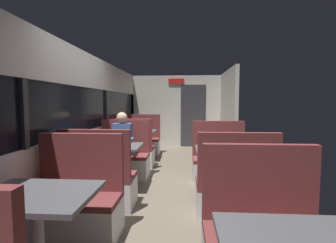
{
  "coord_description": "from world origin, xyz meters",
  "views": [
    {
      "loc": [
        0.26,
        -3.91,
        1.45
      ],
      "look_at": [
        -0.1,
        1.62,
        1.01
      ],
      "focal_mm": 26.57,
      "sensor_mm": 36.0,
      "label": 1
    }
  ],
  "objects_px": {
    "dining_table_far_window": "(138,135)",
    "bench_far_window_facing_entry": "(142,142)",
    "dining_table_mid_window": "(113,151)",
    "coffee_cup_secondary": "(134,128)",
    "coffee_cup_primary": "(225,144)",
    "bench_mid_window_facing_end": "(99,184)",
    "seated_passenger": "(123,150)",
    "bench_mid_window_facing_entry": "(124,160)",
    "bench_near_window_facing_entry": "(76,206)",
    "bench_rear_aisle_facing_entry": "(219,164)",
    "dining_table_near_window": "(36,205)",
    "bench_far_window_facing_end": "(132,153)",
    "bench_rear_aisle_facing_end": "(235,192)",
    "dining_table_rear_aisle": "(226,156)"
  },
  "relations": [
    {
      "from": "seated_passenger",
      "to": "coffee_cup_primary",
      "type": "relative_size",
      "value": 14.0
    },
    {
      "from": "bench_mid_window_facing_entry",
      "to": "bench_near_window_facing_entry",
      "type": "bearing_deg",
      "value": -90.0
    },
    {
      "from": "dining_table_rear_aisle",
      "to": "bench_rear_aisle_facing_entry",
      "type": "distance_m",
      "value": 0.77
    },
    {
      "from": "dining_table_near_window",
      "to": "bench_rear_aisle_facing_end",
      "type": "height_order",
      "value": "bench_rear_aisle_facing_end"
    },
    {
      "from": "bench_rear_aisle_facing_entry",
      "to": "bench_mid_window_facing_entry",
      "type": "bearing_deg",
      "value": 173.62
    },
    {
      "from": "bench_mid_window_facing_end",
      "to": "seated_passenger",
      "type": "distance_m",
      "value": 1.34
    },
    {
      "from": "bench_near_window_facing_entry",
      "to": "seated_passenger",
      "type": "distance_m",
      "value": 2.07
    },
    {
      "from": "dining_table_rear_aisle",
      "to": "dining_table_near_window",
      "type": "bearing_deg",
      "value": -132.85
    },
    {
      "from": "bench_rear_aisle_facing_end",
      "to": "coffee_cup_primary",
      "type": "relative_size",
      "value": 12.22
    },
    {
      "from": "bench_mid_window_facing_entry",
      "to": "dining_table_far_window",
      "type": "height_order",
      "value": "bench_mid_window_facing_entry"
    },
    {
      "from": "dining_table_near_window",
      "to": "dining_table_mid_window",
      "type": "bearing_deg",
      "value": 90.0
    },
    {
      "from": "bench_far_window_facing_end",
      "to": "dining_table_near_window",
      "type": "bearing_deg",
      "value": -90.0
    },
    {
      "from": "seated_passenger",
      "to": "bench_mid_window_facing_end",
      "type": "bearing_deg",
      "value": -90.0
    },
    {
      "from": "dining_table_mid_window",
      "to": "coffee_cup_primary",
      "type": "height_order",
      "value": "coffee_cup_primary"
    },
    {
      "from": "bench_mid_window_facing_end",
      "to": "dining_table_far_window",
      "type": "distance_m",
      "value": 2.85
    },
    {
      "from": "bench_near_window_facing_entry",
      "to": "bench_mid_window_facing_end",
      "type": "relative_size",
      "value": 1.0
    },
    {
      "from": "bench_far_window_facing_end",
      "to": "bench_rear_aisle_facing_end",
      "type": "xyz_separation_m",
      "value": [
        1.79,
        -2.33,
        0.0
      ]
    },
    {
      "from": "bench_near_window_facing_entry",
      "to": "bench_far_window_facing_entry",
      "type": "xyz_separation_m",
      "value": [
        0.0,
        4.26,
        0.0
      ]
    },
    {
      "from": "dining_table_mid_window",
      "to": "coffee_cup_secondary",
      "type": "bearing_deg",
      "value": 93.06
    },
    {
      "from": "bench_near_window_facing_entry",
      "to": "bench_mid_window_facing_end",
      "type": "bearing_deg",
      "value": 90.0
    },
    {
      "from": "bench_near_window_facing_entry",
      "to": "coffee_cup_primary",
      "type": "relative_size",
      "value": 12.22
    },
    {
      "from": "seated_passenger",
      "to": "coffee_cup_primary",
      "type": "bearing_deg",
      "value": -20.73
    },
    {
      "from": "bench_rear_aisle_facing_entry",
      "to": "bench_near_window_facing_entry",
      "type": "bearing_deg",
      "value": -132.85
    },
    {
      "from": "bench_far_window_facing_end",
      "to": "coffee_cup_primary",
      "type": "xyz_separation_m",
      "value": [
        1.8,
        -1.48,
        0.46
      ]
    },
    {
      "from": "bench_far_window_facing_end",
      "to": "bench_far_window_facing_entry",
      "type": "xyz_separation_m",
      "value": [
        0.0,
        1.4,
        0.0
      ]
    },
    {
      "from": "bench_far_window_facing_end",
      "to": "bench_mid_window_facing_end",
      "type": "bearing_deg",
      "value": -90.0
    },
    {
      "from": "dining_table_far_window",
      "to": "bench_rear_aisle_facing_end",
      "type": "height_order",
      "value": "bench_rear_aisle_facing_end"
    },
    {
      "from": "bench_near_window_facing_entry",
      "to": "dining_table_far_window",
      "type": "distance_m",
      "value": 3.57
    },
    {
      "from": "dining_table_far_window",
      "to": "bench_near_window_facing_entry",
      "type": "bearing_deg",
      "value": -90.0
    },
    {
      "from": "bench_near_window_facing_entry",
      "to": "seated_passenger",
      "type": "height_order",
      "value": "seated_passenger"
    },
    {
      "from": "bench_rear_aisle_facing_end",
      "to": "dining_table_rear_aisle",
      "type": "bearing_deg",
      "value": 90.0
    },
    {
      "from": "dining_table_far_window",
      "to": "bench_far_window_facing_entry",
      "type": "xyz_separation_m",
      "value": [
        0.0,
        0.7,
        -0.31
      ]
    },
    {
      "from": "bench_near_window_facing_entry",
      "to": "dining_table_far_window",
      "type": "bearing_deg",
      "value": 90.0
    },
    {
      "from": "bench_rear_aisle_facing_entry",
      "to": "dining_table_far_window",
      "type": "bearing_deg",
      "value": 137.67
    },
    {
      "from": "bench_far_window_facing_end",
      "to": "seated_passenger",
      "type": "xyz_separation_m",
      "value": [
        0.0,
        -0.8,
        0.21
      ]
    },
    {
      "from": "dining_table_mid_window",
      "to": "coffee_cup_primary",
      "type": "distance_m",
      "value": 1.8
    },
    {
      "from": "dining_table_mid_window",
      "to": "bench_rear_aisle_facing_end",
      "type": "distance_m",
      "value": 2.03
    },
    {
      "from": "bench_mid_window_facing_entry",
      "to": "seated_passenger",
      "type": "xyz_separation_m",
      "value": [
        0.0,
        -0.07,
        0.21
      ]
    },
    {
      "from": "bench_mid_window_facing_end",
      "to": "seated_passenger",
      "type": "relative_size",
      "value": 0.87
    },
    {
      "from": "dining_table_far_window",
      "to": "coffee_cup_primary",
      "type": "relative_size",
      "value": 10.0
    },
    {
      "from": "dining_table_far_window",
      "to": "dining_table_rear_aisle",
      "type": "bearing_deg",
      "value": -52.46
    },
    {
      "from": "bench_near_window_facing_entry",
      "to": "coffee_cup_primary",
      "type": "height_order",
      "value": "bench_near_window_facing_entry"
    },
    {
      "from": "dining_table_far_window",
      "to": "dining_table_rear_aisle",
      "type": "relative_size",
      "value": 1.0
    },
    {
      "from": "coffee_cup_secondary",
      "to": "dining_table_mid_window",
      "type": "bearing_deg",
      "value": -86.94
    },
    {
      "from": "bench_mid_window_facing_end",
      "to": "bench_near_window_facing_entry",
      "type": "bearing_deg",
      "value": -90.0
    },
    {
      "from": "bench_mid_window_facing_end",
      "to": "bench_far_window_facing_entry",
      "type": "height_order",
      "value": "same"
    },
    {
      "from": "bench_rear_aisle_facing_entry",
      "to": "coffee_cup_secondary",
      "type": "xyz_separation_m",
      "value": [
        -1.91,
        1.71,
        0.46
      ]
    },
    {
      "from": "bench_rear_aisle_facing_entry",
      "to": "seated_passenger",
      "type": "distance_m",
      "value": 1.81
    },
    {
      "from": "bench_far_window_facing_end",
      "to": "coffee_cup_primary",
      "type": "height_order",
      "value": "bench_far_window_facing_end"
    },
    {
      "from": "dining_table_far_window",
      "to": "coffee_cup_primary",
      "type": "height_order",
      "value": "coffee_cup_primary"
    }
  ]
}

